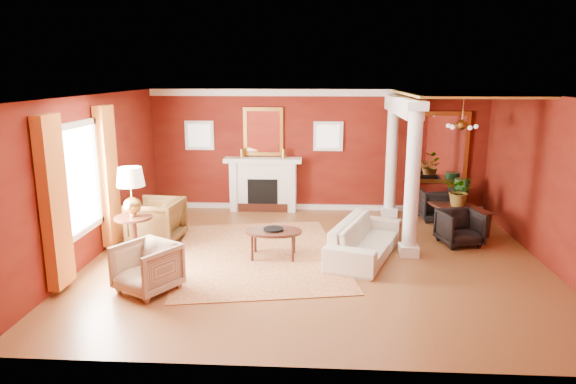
# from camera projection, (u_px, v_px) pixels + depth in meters

# --- Properties ---
(ground) EXTENTS (8.00, 8.00, 0.00)m
(ground) POSITION_uv_depth(u_px,v_px,m) (316.00, 259.00, 9.24)
(ground) COLOR brown
(ground) RESTS_ON ground
(room_shell) EXTENTS (8.04, 7.04, 2.92)m
(room_shell) POSITION_uv_depth(u_px,v_px,m) (317.00, 148.00, 8.78)
(room_shell) COLOR maroon
(room_shell) RESTS_ON ground
(fireplace) EXTENTS (1.85, 0.42, 1.29)m
(fireplace) POSITION_uv_depth(u_px,v_px,m) (263.00, 184.00, 12.39)
(fireplace) COLOR white
(fireplace) RESTS_ON ground
(overmantel_mirror) EXTENTS (0.95, 0.07, 1.15)m
(overmantel_mirror) POSITION_uv_depth(u_px,v_px,m) (263.00, 132.00, 12.24)
(overmantel_mirror) COLOR gold
(overmantel_mirror) RESTS_ON fireplace
(flank_window_left) EXTENTS (0.70, 0.07, 0.70)m
(flank_window_left) POSITION_uv_depth(u_px,v_px,m) (199.00, 135.00, 12.36)
(flank_window_left) COLOR white
(flank_window_left) RESTS_ON room_shell
(flank_window_right) EXTENTS (0.70, 0.07, 0.70)m
(flank_window_right) POSITION_uv_depth(u_px,v_px,m) (328.00, 136.00, 12.18)
(flank_window_right) COLOR white
(flank_window_right) RESTS_ON room_shell
(left_window) EXTENTS (0.21, 2.55, 2.60)m
(left_window) POSITION_uv_depth(u_px,v_px,m) (83.00, 187.00, 8.56)
(left_window) COLOR white
(left_window) RESTS_ON room_shell
(column_front) EXTENTS (0.36, 0.36, 2.80)m
(column_front) POSITION_uv_depth(u_px,v_px,m) (413.00, 179.00, 9.11)
(column_front) COLOR white
(column_front) RESTS_ON ground
(column_back) EXTENTS (0.36, 0.36, 2.80)m
(column_back) POSITION_uv_depth(u_px,v_px,m) (392.00, 155.00, 11.73)
(column_back) COLOR white
(column_back) RESTS_ON ground
(header_beam) EXTENTS (0.30, 3.20, 0.32)m
(header_beam) POSITION_uv_depth(u_px,v_px,m) (402.00, 106.00, 10.39)
(header_beam) COLOR white
(header_beam) RESTS_ON column_front
(amber_ceiling) EXTENTS (2.30, 3.40, 0.04)m
(amber_ceiling) POSITION_uv_depth(u_px,v_px,m) (462.00, 94.00, 10.12)
(amber_ceiling) COLOR gold
(amber_ceiling) RESTS_ON room_shell
(dining_mirror) EXTENTS (1.30, 0.07, 1.70)m
(dining_mirror) POSITION_uv_depth(u_px,v_px,m) (441.00, 148.00, 12.08)
(dining_mirror) COLOR gold
(dining_mirror) RESTS_ON room_shell
(chandelier) EXTENTS (0.60, 0.62, 0.75)m
(chandelier) POSITION_uv_depth(u_px,v_px,m) (462.00, 125.00, 10.31)
(chandelier) COLOR #AD8736
(chandelier) RESTS_ON room_shell
(crown_trim) EXTENTS (8.00, 0.08, 0.16)m
(crown_trim) POSITION_uv_depth(u_px,v_px,m) (318.00, 93.00, 11.96)
(crown_trim) COLOR white
(crown_trim) RESTS_ON room_shell
(base_trim) EXTENTS (8.00, 0.08, 0.12)m
(base_trim) POSITION_uv_depth(u_px,v_px,m) (317.00, 207.00, 12.59)
(base_trim) COLOR white
(base_trim) RESTS_ON ground
(rug) EXTENTS (3.60, 4.39, 0.02)m
(rug) POSITION_uv_depth(u_px,v_px,m) (258.00, 254.00, 9.45)
(rug) COLOR maroon
(rug) RESTS_ON ground
(sofa) EXTENTS (1.38, 2.34, 0.88)m
(sofa) POSITION_uv_depth(u_px,v_px,m) (365.00, 233.00, 9.29)
(sofa) COLOR beige
(sofa) RESTS_ON ground
(armchair_leopard) EXTENTS (0.98, 1.03, 0.96)m
(armchair_leopard) POSITION_uv_depth(u_px,v_px,m) (156.00, 219.00, 10.06)
(armchair_leopard) COLOR black
(armchair_leopard) RESTS_ON ground
(armchair_stripe) EXTENTS (1.09, 1.07, 0.83)m
(armchair_stripe) POSITION_uv_depth(u_px,v_px,m) (147.00, 265.00, 7.80)
(armchair_stripe) COLOR tan
(armchair_stripe) RESTS_ON ground
(coffee_table) EXTENTS (1.03, 1.03, 0.52)m
(coffee_table) POSITION_uv_depth(u_px,v_px,m) (273.00, 233.00, 9.22)
(coffee_table) COLOR black
(coffee_table) RESTS_ON ground
(coffee_book) EXTENTS (0.14, 0.07, 0.20)m
(coffee_book) POSITION_uv_depth(u_px,v_px,m) (271.00, 225.00, 9.16)
(coffee_book) COLOR black
(coffee_book) RESTS_ON coffee_table
(side_table) EXTENTS (0.67, 0.67, 1.67)m
(side_table) POSITION_uv_depth(u_px,v_px,m) (132.00, 196.00, 9.06)
(side_table) COLOR black
(side_table) RESTS_ON ground
(dining_table) EXTENTS (0.95, 1.56, 0.82)m
(dining_table) POSITION_uv_depth(u_px,v_px,m) (458.00, 211.00, 10.90)
(dining_table) COLOR black
(dining_table) RESTS_ON ground
(dining_chair_near) EXTENTS (0.87, 0.84, 0.75)m
(dining_chair_near) POSITION_uv_depth(u_px,v_px,m) (460.00, 226.00, 9.94)
(dining_chair_near) COLOR black
(dining_chair_near) RESTS_ON ground
(dining_chair_far) EXTENTS (0.81, 0.76, 0.79)m
(dining_chair_far) POSITION_uv_depth(u_px,v_px,m) (437.00, 203.00, 11.65)
(dining_chair_far) COLOR black
(dining_chair_far) RESTS_ON ground
(green_urn) EXTENTS (0.38, 0.38, 0.90)m
(green_urn) POSITION_uv_depth(u_px,v_px,m) (460.00, 202.00, 11.88)
(green_urn) COLOR #133E1F
(green_urn) RESTS_ON ground
(potted_plant) EXTENTS (0.82, 0.85, 0.52)m
(potted_plant) POSITION_uv_depth(u_px,v_px,m) (461.00, 180.00, 10.73)
(potted_plant) COLOR #26591E
(potted_plant) RESTS_ON dining_table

